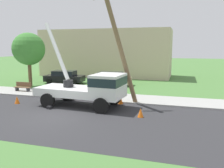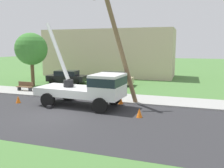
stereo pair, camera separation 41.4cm
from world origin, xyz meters
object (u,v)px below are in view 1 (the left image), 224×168
object	(u,v)px
roadside_tree_near	(29,49)
traffic_cone_behind	(17,100)
utility_truck	(91,87)
parked_sedan_black	(64,77)
leaning_utility_pole	(119,42)
parked_sedan_tan	(111,79)
park_bench	(23,87)
traffic_cone_ahead	(141,113)
traffic_cone_curbside	(121,100)

from	to	relation	value
roadside_tree_near	traffic_cone_behind	bearing A→B (deg)	-61.41
utility_truck	roadside_tree_near	bearing A→B (deg)	146.63
parked_sedan_black	roadside_tree_near	distance (m)	4.94
leaning_utility_pole	parked_sedan_tan	xyz separation A→B (m)	(-2.98, 7.73, -3.76)
park_bench	roadside_tree_near	world-z (taller)	roadside_tree_near
traffic_cone_ahead	parked_sedan_black	xyz separation A→B (m)	(-10.57, 10.43, 0.43)
traffic_cone_ahead	leaning_utility_pole	bearing A→B (deg)	126.92
utility_truck	parked_sedan_black	size ratio (longest dim) A/B	1.49
traffic_cone_ahead	roadside_tree_near	distance (m)	15.43
leaning_utility_pole	park_bench	world-z (taller)	leaning_utility_pole
parked_sedan_tan	park_bench	distance (m)	8.91
leaning_utility_pole	roadside_tree_near	size ratio (longest dim) A/B	1.57
traffic_cone_behind	parked_sedan_tan	bearing A→B (deg)	67.15
traffic_cone_curbside	parked_sedan_tan	bearing A→B (deg)	112.14
traffic_cone_behind	parked_sedan_tan	xyz separation A→B (m)	(4.16, 9.88, 0.43)
utility_truck	traffic_cone_curbside	bearing A→B (deg)	38.93
utility_truck	traffic_cone_curbside	size ratio (longest dim) A/B	12.04
traffic_cone_curbside	traffic_cone_behind	bearing A→B (deg)	-164.05
utility_truck	parked_sedan_tan	world-z (taller)	utility_truck
traffic_cone_behind	parked_sedan_tan	size ratio (longest dim) A/B	0.13
traffic_cone_ahead	traffic_cone_curbside	bearing A→B (deg)	124.96
leaning_utility_pole	traffic_cone_behind	world-z (taller)	leaning_utility_pole
traffic_cone_ahead	traffic_cone_curbside	distance (m)	3.43
traffic_cone_curbside	park_bench	distance (m)	9.96
parked_sedan_tan	park_bench	size ratio (longest dim) A/B	2.78
utility_truck	leaning_utility_pole	distance (m)	3.74
traffic_cone_ahead	traffic_cone_curbside	world-z (taller)	same
leaning_utility_pole	traffic_cone_curbside	distance (m)	4.20
parked_sedan_black	parked_sedan_tan	distance (m)	5.44
traffic_cone_curbside	roadside_tree_near	size ratio (longest dim) A/B	0.10
utility_truck	traffic_cone_behind	distance (m)	5.73
utility_truck	park_bench	size ratio (longest dim) A/B	4.22
leaning_utility_pole	traffic_cone_behind	size ratio (longest dim) A/B	15.59
traffic_cone_ahead	parked_sedan_tan	xyz separation A→B (m)	(-5.13, 10.59, 0.43)
park_bench	parked_sedan_tan	bearing A→B (deg)	42.01
utility_truck	traffic_cone_ahead	size ratio (longest dim) A/B	12.04
traffic_cone_curbside	park_bench	size ratio (longest dim) A/B	0.35
traffic_cone_ahead	roadside_tree_near	bearing A→B (deg)	149.97
leaning_utility_pole	traffic_cone_ahead	distance (m)	5.52
parked_sedan_tan	park_bench	xyz separation A→B (m)	(-6.62, -5.96, -0.25)
leaning_utility_pole	parked_sedan_black	xyz separation A→B (m)	(-8.42, 7.57, -3.76)
park_bench	leaning_utility_pole	bearing A→B (deg)	-10.45
utility_truck	parked_sedan_tan	size ratio (longest dim) A/B	1.51
utility_truck	leaning_utility_pole	world-z (taller)	leaning_utility_pole
utility_truck	park_bench	xyz separation A→B (m)	(-8.04, 3.23, -0.95)
traffic_cone_behind	traffic_cone_curbside	bearing A→B (deg)	15.95
utility_truck	park_bench	bearing A→B (deg)	158.08
traffic_cone_behind	park_bench	bearing A→B (deg)	122.11
traffic_cone_behind	park_bench	size ratio (longest dim) A/B	0.35
leaning_utility_pole	roadside_tree_near	xyz separation A→B (m)	(-10.85, 4.65, -0.61)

